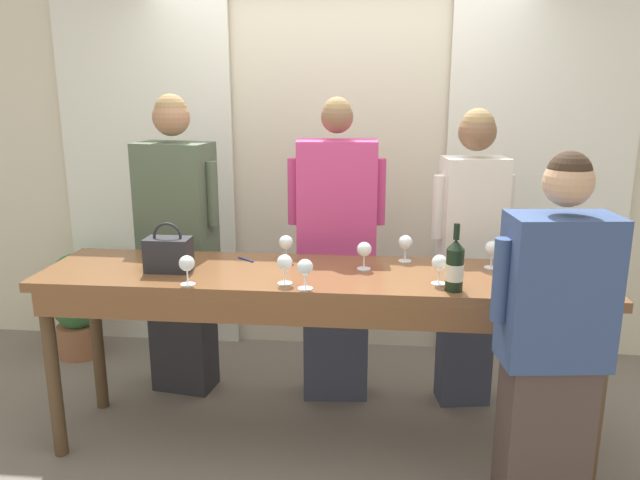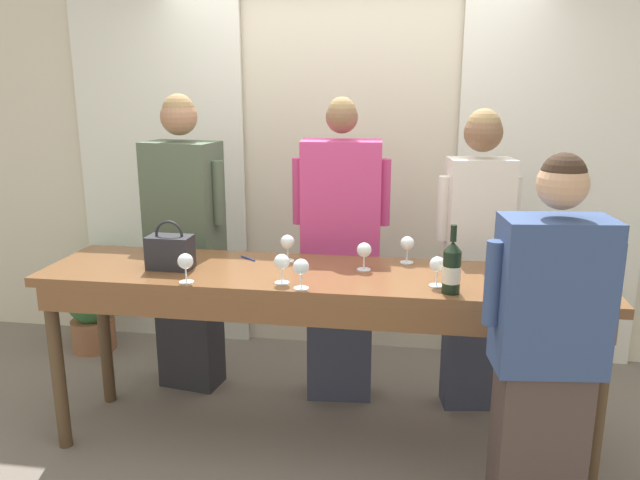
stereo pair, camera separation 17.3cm
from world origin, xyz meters
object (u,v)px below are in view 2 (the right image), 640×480
(tasting_bar, at_px, (317,293))
(wine_glass_center_right, at_px, (282,263))
(wine_bottle, at_px, (452,268))
(wine_glass_center_left, at_px, (437,266))
(host_pouring, at_px, (546,355))
(wine_glass_front_right, at_px, (364,251))
(potted_plant, at_px, (90,297))
(wine_glass_back_mid, at_px, (407,244))
(guest_pink_top, at_px, (341,253))
(wine_glass_back_right, at_px, (587,276))
(wine_glass_front_mid, at_px, (185,262))
(handbag, at_px, (170,251))
(guest_olive_jacket, at_px, (186,243))
(wine_glass_back_left, at_px, (301,268))
(wine_glass_front_left, at_px, (495,252))
(guest_cream_sweater, at_px, (476,256))
(wine_glass_center_mid, at_px, (287,243))

(tasting_bar, xyz_separation_m, wine_glass_center_right, (-0.14, -0.18, 0.21))
(wine_bottle, height_order, wine_glass_center_left, wine_bottle)
(host_pouring, bearing_deg, wine_glass_front_right, 141.40)
(tasting_bar, relative_size, host_pouring, 1.71)
(host_pouring, height_order, potted_plant, host_pouring)
(wine_bottle, relative_size, wine_glass_back_mid, 2.21)
(wine_glass_front_right, bearing_deg, guest_pink_top, 110.45)
(wine_glass_center_right, relative_size, guest_pink_top, 0.08)
(wine_glass_center_right, height_order, wine_glass_back_right, same)
(guest_pink_top, relative_size, potted_plant, 2.44)
(wine_glass_front_mid, bearing_deg, handbag, 127.78)
(wine_glass_center_left, xyz_separation_m, wine_glass_center_right, (-0.73, -0.07, 0.00))
(guest_olive_jacket, xyz_separation_m, host_pouring, (1.93, -1.11, -0.10))
(wine_glass_center_left, bearing_deg, wine_bottle, -55.41)
(wine_glass_center_left, distance_m, wine_glass_back_left, 0.64)
(wine_glass_center_right, bearing_deg, potted_plant, 145.31)
(wine_glass_front_mid, xyz_separation_m, wine_glass_back_left, (0.56, -0.01, 0.00))
(wine_glass_center_left, xyz_separation_m, wine_glass_back_mid, (-0.15, 0.37, 0.00))
(wine_glass_front_right, bearing_deg, wine_glass_back_left, -127.28)
(wine_glass_front_mid, xyz_separation_m, potted_plant, (-1.22, 1.22, -0.67))
(potted_plant, bearing_deg, handbag, -43.76)
(wine_glass_front_left, distance_m, guest_cream_sweater, 0.42)
(wine_glass_front_mid, relative_size, guest_olive_jacket, 0.08)
(handbag, xyz_separation_m, wine_glass_center_mid, (0.57, 0.23, 0.01))
(wine_glass_back_mid, xyz_separation_m, guest_pink_top, (-0.39, 0.31, -0.15))
(host_pouring, bearing_deg, potted_plant, 151.89)
(tasting_bar, bearing_deg, wine_glass_front_right, 22.95)
(wine_glass_back_left, relative_size, wine_glass_back_mid, 1.00)
(wine_glass_center_mid, height_order, guest_cream_sweater, guest_cream_sweater)
(wine_glass_front_right, bearing_deg, wine_glass_back_right, -15.05)
(wine_bottle, height_order, guest_olive_jacket, guest_olive_jacket)
(wine_glass_front_left, distance_m, host_pouring, 0.77)
(tasting_bar, bearing_deg, wine_glass_back_mid, 30.68)
(wine_bottle, xyz_separation_m, guest_olive_jacket, (-1.56, 0.77, -0.14))
(potted_plant, bearing_deg, wine_glass_back_left, -34.55)
(wine_glass_back_left, bearing_deg, wine_glass_center_mid, 109.52)
(wine_glass_back_left, height_order, guest_olive_jacket, guest_olive_jacket)
(wine_bottle, bearing_deg, wine_glass_back_right, 2.23)
(wine_glass_center_mid, distance_m, potted_plant, 1.92)
(wine_bottle, bearing_deg, wine_glass_front_mid, -178.06)
(wine_glass_front_right, relative_size, potted_plant, 0.19)
(wine_glass_front_right, relative_size, wine_glass_center_mid, 1.00)
(guest_olive_jacket, relative_size, host_pouring, 1.11)
(wine_bottle, xyz_separation_m, wine_glass_back_left, (-0.68, -0.05, -0.02))
(wine_glass_front_right, distance_m, wine_glass_center_left, 0.42)
(wine_glass_center_mid, xyz_separation_m, host_pouring, (1.21, -0.73, -0.23))
(wine_glass_front_left, relative_size, wine_glass_front_right, 1.00)
(wine_glass_back_mid, bearing_deg, wine_glass_front_right, -142.31)
(wine_glass_center_left, height_order, guest_olive_jacket, guest_olive_jacket)
(tasting_bar, relative_size, guest_cream_sweater, 1.60)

